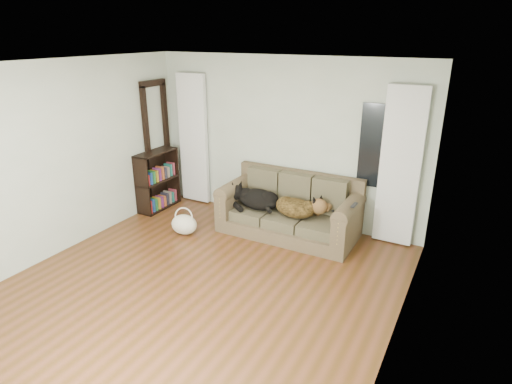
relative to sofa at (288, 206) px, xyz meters
The scene contains 15 objects.
floor 2.05m from the sofa, 99.63° to the right, with size 5.00×5.00×0.00m, color #4A2D10.
ceiling 2.94m from the sofa, 99.63° to the right, with size 5.00×5.00×0.00m, color white.
wall_back 1.05m from the sofa, 122.56° to the left, with size 4.50×0.04×2.60m, color beige.
wall_left 3.36m from the sofa, 142.62° to the right, with size 0.04×5.00×2.60m, color beige.
wall_right 2.88m from the sofa, 45.89° to the right, with size 0.04×5.00×2.60m, color beige.
curtain_left 2.20m from the sofa, 167.67° to the left, with size 0.55×0.08×2.25m, color silver.
curtain_right 1.68m from the sofa, 16.90° to the left, with size 0.55×0.08×2.25m, color silver.
window_pane 1.55m from the sofa, 23.94° to the left, with size 0.50×0.03×1.20m, color black.
door_casing 2.61m from the sofa, behind, with size 0.07×0.60×2.10m, color black.
sofa is the anchor object (origin of this frame).
dog_black_lab 0.53m from the sofa, behind, with size 0.70×0.49×0.30m, color black.
dog_shepherd 0.19m from the sofa, 17.24° to the right, with size 0.65×0.46×0.29m, color black.
tv_remote 1.08m from the sofa, ahead, with size 0.05×0.16×0.02m, color black.
tote_bag 1.61m from the sofa, 151.46° to the right, with size 0.42×0.32×0.30m, color beige.
bookshelf 2.43m from the sofa, behind, with size 0.31×0.81×1.02m, color black.
Camera 1 is at (2.72, -3.49, 2.92)m, focal length 30.00 mm.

